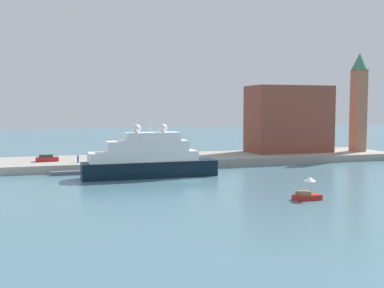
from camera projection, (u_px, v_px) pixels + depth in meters
name	position (u px, v px, depth m)	size (l,w,h in m)	color
ground	(193.00, 181.00, 79.06)	(400.00, 400.00, 0.00)	slate
quay_dock	(158.00, 160.00, 102.91)	(110.00, 18.25, 1.49)	gray
large_yacht	(148.00, 159.00, 83.48)	(23.59, 4.72, 11.24)	black
small_motorboat	(307.00, 193.00, 63.28)	(3.72, 1.60, 3.03)	#B22319
work_barge	(66.00, 173.00, 86.40)	(5.36, 1.47, 0.66)	#595966
harbor_building	(289.00, 119.00, 113.95)	(19.08, 10.01, 15.71)	brown
bell_tower	(359.00, 98.00, 114.88)	(3.81, 3.81, 23.59)	#9E664C
parked_car	(47.00, 158.00, 94.46)	(4.36, 1.77, 1.38)	#B21E1E
person_figure	(78.00, 159.00, 92.14)	(0.36, 0.36, 1.63)	#334C8C
mooring_bollard	(179.00, 159.00, 95.77)	(0.53, 0.53, 0.67)	black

